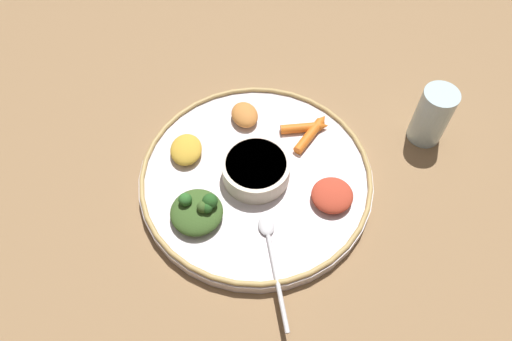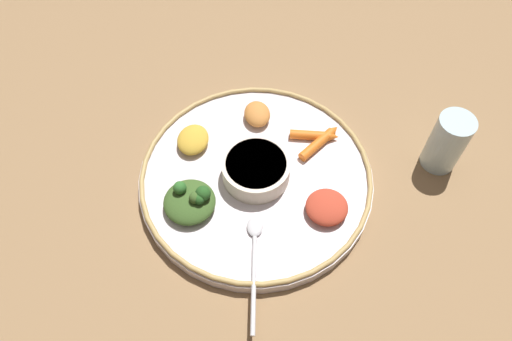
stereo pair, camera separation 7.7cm
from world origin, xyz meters
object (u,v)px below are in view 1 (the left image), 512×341
spoon (272,252)px  carrot_near_spoon (311,133)px  drinking_glass (431,119)px  carrot_outer (304,128)px  center_bowl (256,169)px  greens_pile (197,211)px

spoon → carrot_near_spoon: (-0.22, -0.05, 0.00)m
spoon → drinking_glass: (-0.34, 0.11, 0.02)m
carrot_outer → spoon: bearing=16.8°
carrot_near_spoon → carrot_outer: (-0.00, -0.02, -0.00)m
center_bowl → drinking_glass: (-0.24, 0.20, 0.01)m
drinking_glass → carrot_outer: bearing=-57.0°
center_bowl → drinking_glass: 0.31m
spoon → greens_pile: greens_pile is taller
spoon → carrot_outer: (-0.22, -0.07, 0.00)m
center_bowl → carrot_outer: size_ratio=1.46×
greens_pile → spoon: bearing=92.4°
center_bowl → greens_pile: greens_pile is taller
center_bowl → carrot_near_spoon: 0.12m
center_bowl → spoon: 0.14m
greens_pile → carrot_near_spoon: 0.24m
spoon → center_bowl: bearing=-139.0°
greens_pile → drinking_glass: 0.42m
spoon → carrot_near_spoon: carrot_near_spoon is taller
center_bowl → greens_pile: 0.11m
center_bowl → carrot_near_spoon: center_bowl is taller
carrot_near_spoon → carrot_outer: size_ratio=1.23×
greens_pile → carrot_outer: (-0.23, 0.06, -0.01)m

